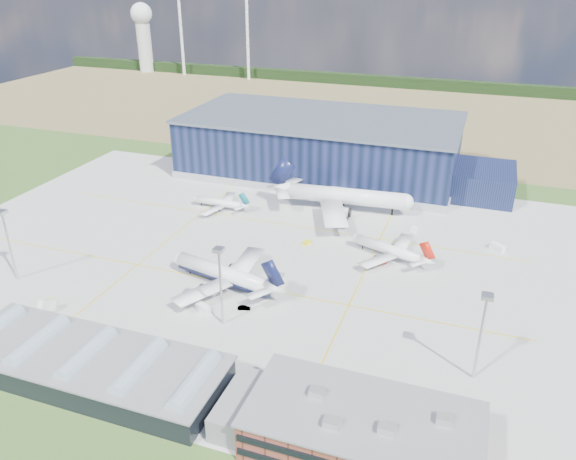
# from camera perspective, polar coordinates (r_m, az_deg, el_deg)

# --- Properties ---
(ground) EXTENTS (600.00, 600.00, 0.00)m
(ground) POSITION_cam_1_polar(r_m,az_deg,el_deg) (181.44, -5.37, -3.67)
(ground) COLOR #34541F
(ground) RESTS_ON ground
(apron) EXTENTS (220.00, 160.00, 0.08)m
(apron) POSITION_cam_1_polar(r_m,az_deg,el_deg) (189.39, -4.11, -2.27)
(apron) COLOR #9E9F9A
(apron) RESTS_ON ground
(farmland) EXTENTS (600.00, 220.00, 0.01)m
(farmland) POSITION_cam_1_polar(r_m,az_deg,el_deg) (379.53, 8.84, 11.89)
(farmland) COLOR brown
(farmland) RESTS_ON ground
(treeline) EXTENTS (600.00, 8.00, 8.00)m
(treeline) POSITION_cam_1_polar(r_m,az_deg,el_deg) (455.81, 10.97, 14.54)
(treeline) COLOR black
(treeline) RESTS_ON ground
(horizon_dressing) EXTENTS (440.20, 18.00, 70.00)m
(horizon_dressing) POSITION_cam_1_polar(r_m,az_deg,el_deg) (511.46, -11.71, 19.09)
(horizon_dressing) COLOR silver
(horizon_dressing) RESTS_ON ground
(hangar) EXTENTS (145.00, 62.00, 26.10)m
(hangar) POSITION_cam_1_polar(r_m,az_deg,el_deg) (258.14, 3.95, 8.28)
(hangar) COLOR black
(hangar) RESTS_ON ground
(ops_building) EXTENTS (46.00, 23.00, 10.90)m
(ops_building) POSITION_cam_1_polar(r_m,az_deg,el_deg) (118.45, 7.55, -19.63)
(ops_building) COLOR brown
(ops_building) RESTS_ON ground
(glass_concourse) EXTENTS (78.00, 23.00, 8.60)m
(glass_concourse) POSITION_cam_1_polar(r_m,az_deg,el_deg) (140.38, -18.42, -13.10)
(glass_concourse) COLOR black
(glass_concourse) RESTS_ON ground
(light_mast_west) EXTENTS (2.60, 2.60, 23.00)m
(light_mast_west) POSITION_cam_1_polar(r_m,az_deg,el_deg) (186.13, -26.67, -0.37)
(light_mast_west) COLOR #B5B7BC
(light_mast_west) RESTS_ON ground
(light_mast_center) EXTENTS (2.60, 2.60, 23.00)m
(light_mast_center) POSITION_cam_1_polar(r_m,az_deg,el_deg) (146.61, -6.92, -4.46)
(light_mast_center) COLOR #B5B7BC
(light_mast_center) RESTS_ON ground
(light_mast_east) EXTENTS (2.60, 2.60, 23.00)m
(light_mast_east) POSITION_cam_1_polar(r_m,az_deg,el_deg) (134.38, 19.17, -8.94)
(light_mast_east) COLOR #B5B7BC
(light_mast_east) RESTS_ON ground
(airliner_navy) EXTENTS (49.23, 48.54, 13.52)m
(airliner_navy) POSITION_cam_1_polar(r_m,az_deg,el_deg) (168.25, -6.74, -3.61)
(airliner_navy) COLOR white
(airliner_navy) RESTS_ON ground
(airliner_red) EXTENTS (39.41, 39.00, 10.10)m
(airliner_red) POSITION_cam_1_polar(r_m,az_deg,el_deg) (186.09, 10.18, -1.43)
(airliner_red) COLOR white
(airliner_red) RESTS_ON ground
(airliner_widebody) EXTENTS (62.98, 61.82, 19.01)m
(airliner_widebody) POSITION_cam_1_polar(r_m,az_deg,el_deg) (217.88, 5.91, 4.26)
(airliner_widebody) COLOR white
(airliner_widebody) RESTS_ON ground
(airliner_regional) EXTENTS (26.36, 25.83, 8.31)m
(airliner_regional) POSITION_cam_1_polar(r_m,az_deg,el_deg) (222.09, -7.06, 3.14)
(airliner_regional) COLOR white
(airliner_regional) RESTS_ON ground
(gse_tug_a) EXTENTS (3.21, 3.89, 1.40)m
(gse_tug_a) POSITION_cam_1_polar(r_m,az_deg,el_deg) (174.55, -23.10, -6.86)
(gse_tug_a) COLOR yellow
(gse_tug_a) RESTS_ON ground
(gse_tug_b) EXTENTS (2.44, 3.12, 1.20)m
(gse_tug_b) POSITION_cam_1_polar(r_m,az_deg,el_deg) (166.95, -23.20, -8.49)
(gse_tug_b) COLOR yellow
(gse_tug_b) RESTS_ON ground
(gse_van_a) EXTENTS (5.24, 3.83, 2.09)m
(gse_van_a) POSITION_cam_1_polar(r_m,az_deg,el_deg) (159.72, -8.56, -7.88)
(gse_van_a) COLOR white
(gse_van_a) RESTS_ON ground
(gse_cart_a) EXTENTS (2.78, 3.46, 1.31)m
(gse_cart_a) POSITION_cam_1_polar(r_m,az_deg,el_deg) (208.56, 12.72, 0.07)
(gse_cart_a) COLOR white
(gse_cart_a) RESTS_ON ground
(gse_van_b) EXTENTS (5.41, 4.82, 2.30)m
(gse_van_b) POSITION_cam_1_polar(r_m,az_deg,el_deg) (202.47, 20.51, -1.66)
(gse_van_b) COLOR white
(gse_van_b) RESTS_ON ground
(gse_tug_c) EXTENTS (2.69, 3.35, 1.27)m
(gse_tug_c) POSITION_cam_1_polar(r_m,az_deg,el_deg) (193.92, 1.93, -1.30)
(gse_tug_c) COLOR yellow
(gse_tug_c) RESTS_ON ground
(gse_cart_b) EXTENTS (3.89, 3.27, 1.43)m
(gse_cart_b) POSITION_cam_1_polar(r_m,az_deg,el_deg) (234.13, 0.14, 3.64)
(gse_cart_b) COLOR white
(gse_cart_b) RESTS_ON ground
(airstair) EXTENTS (2.41, 5.05, 3.13)m
(airstair) POSITION_cam_1_polar(r_m,az_deg,el_deg) (170.73, -23.23, -7.31)
(airstair) COLOR white
(airstair) RESTS_ON ground
(car_a) EXTENTS (3.66, 1.76, 1.20)m
(car_a) POSITION_cam_1_polar(r_m,az_deg,el_deg) (136.56, 6.48, -14.63)
(car_a) COLOR #99999E
(car_a) RESTS_ON ground
(car_b) EXTENTS (3.82, 2.19, 1.19)m
(car_b) POSITION_cam_1_polar(r_m,az_deg,el_deg) (159.47, -4.48, -7.89)
(car_b) COLOR #99999E
(car_b) RESTS_ON ground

